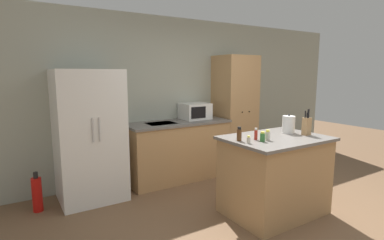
# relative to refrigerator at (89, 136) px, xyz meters

# --- Properties ---
(ground_plane) EXTENTS (14.00, 14.00, 0.00)m
(ground_plane) POSITION_rel_refrigerator_xyz_m (1.69, -1.93, -0.88)
(ground_plane) COLOR brown
(wall_back) EXTENTS (7.20, 0.06, 2.60)m
(wall_back) POSITION_rel_refrigerator_xyz_m (1.69, 0.40, 0.42)
(wall_back) COLOR #9EA393
(wall_back) RESTS_ON ground_plane
(refrigerator) EXTENTS (0.84, 0.76, 1.75)m
(refrigerator) POSITION_rel_refrigerator_xyz_m (0.00, 0.00, 0.00)
(refrigerator) COLOR white
(refrigerator) RESTS_ON ground_plane
(back_counter) EXTENTS (1.67, 0.66, 0.94)m
(back_counter) POSITION_rel_refrigerator_xyz_m (1.39, 0.06, -0.40)
(back_counter) COLOR tan
(back_counter) RESTS_ON ground_plane
(pantry_cabinet) EXTENTS (0.66, 0.60, 2.01)m
(pantry_cabinet) POSITION_rel_refrigerator_xyz_m (2.58, 0.08, 0.13)
(pantry_cabinet) COLOR tan
(pantry_cabinet) RESTS_ON ground_plane
(kitchen_island) EXTENTS (1.21, 0.87, 0.95)m
(kitchen_island) POSITION_rel_refrigerator_xyz_m (1.79, -1.62, -0.40)
(kitchen_island) COLOR tan
(kitchen_island) RESTS_ON ground_plane
(microwave) EXTENTS (0.46, 0.39, 0.27)m
(microwave) POSITION_rel_refrigerator_xyz_m (1.77, 0.15, 0.20)
(microwave) COLOR white
(microwave) RESTS_ON back_counter
(knife_block) EXTENTS (0.09, 0.07, 0.32)m
(knife_block) POSITION_rel_refrigerator_xyz_m (2.19, -1.74, 0.19)
(knife_block) COLOR tan
(knife_block) RESTS_ON kitchen_island
(spice_bottle_tall_dark) EXTENTS (0.05, 0.05, 0.12)m
(spice_bottle_tall_dark) POSITION_rel_refrigerator_xyz_m (1.57, -1.70, 0.13)
(spice_bottle_tall_dark) COLOR beige
(spice_bottle_tall_dark) RESTS_ON kitchen_island
(spice_bottle_short_red) EXTENTS (0.04, 0.04, 0.14)m
(spice_bottle_short_red) POSITION_rel_refrigerator_xyz_m (1.47, -1.61, 0.14)
(spice_bottle_short_red) COLOR #B2281E
(spice_bottle_short_red) RESTS_ON kitchen_island
(spice_bottle_amber_oil) EXTENTS (0.05, 0.05, 0.11)m
(spice_bottle_amber_oil) POSITION_rel_refrigerator_xyz_m (1.48, -1.71, 0.13)
(spice_bottle_amber_oil) COLOR #337033
(spice_bottle_amber_oil) RESTS_ON kitchen_island
(spice_bottle_green_herb) EXTENTS (0.05, 0.05, 0.16)m
(spice_bottle_green_herb) POSITION_rel_refrigerator_xyz_m (1.28, -1.55, 0.15)
(spice_bottle_green_herb) COLOR #563319
(spice_bottle_green_herb) RESTS_ON kitchen_island
(spice_bottle_pale_salt) EXTENTS (0.04, 0.04, 0.08)m
(spice_bottle_pale_salt) POSITION_rel_refrigerator_xyz_m (1.28, -1.70, 0.11)
(spice_bottle_pale_salt) COLOR beige
(spice_bottle_pale_salt) RESTS_ON kitchen_island
(kettle) EXTENTS (0.16, 0.16, 0.24)m
(kettle) POSITION_rel_refrigerator_xyz_m (2.11, -1.53, 0.18)
(kettle) COLOR white
(kettle) RESTS_ON kitchen_island
(fire_extinguisher) EXTENTS (0.12, 0.12, 0.51)m
(fire_extinguisher) POSITION_rel_refrigerator_xyz_m (-0.68, -0.06, -0.65)
(fire_extinguisher) COLOR red
(fire_extinguisher) RESTS_ON ground_plane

